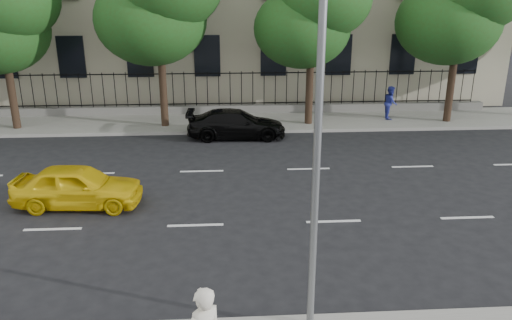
{
  "coord_description": "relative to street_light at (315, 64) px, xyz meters",
  "views": [
    {
      "loc": [
        0.92,
        -10.47,
        6.38
      ],
      "look_at": [
        1.77,
        3.0,
        1.77
      ],
      "focal_mm": 35.0,
      "sensor_mm": 36.0,
      "label": 1
    }
  ],
  "objects": [
    {
      "name": "tree_d",
      "position": [
        2.54,
        15.13,
        0.69
      ],
      "size": [
        5.34,
        4.94,
        8.84
      ],
      "color": "#382619",
      "rests_on": "far_sidewalk"
    },
    {
      "name": "yellow_taxi",
      "position": [
        -6.16,
        5.86,
        -4.49
      ],
      "size": [
        3.99,
        1.82,
        1.33
      ],
      "primitive_type": "imported",
      "rotation": [
        0.0,
        0.0,
        1.5
      ],
      "color": "yellow",
      "rests_on": "ground"
    },
    {
      "name": "lane_markings",
      "position": [
        -2.5,
        6.52,
        -5.14
      ],
      "size": [
        49.6,
        4.62,
        0.01
      ],
      "primitive_type": null,
      "color": "silver",
      "rests_on": "ground"
    },
    {
      "name": "far_sidewalk",
      "position": [
        -2.5,
        15.77,
        -5.07
      ],
      "size": [
        60.0,
        4.0,
        0.15
      ],
      "primitive_type": "cube",
      "color": "gray",
      "rests_on": "ground"
    },
    {
      "name": "street_light",
      "position": [
        0.0,
        0.0,
        0.0
      ],
      "size": [
        0.25,
        3.32,
        8.05
      ],
      "color": "slate",
      "rests_on": "near_sidewalk"
    },
    {
      "name": "tree_b",
      "position": [
        -11.46,
        15.13,
        0.69
      ],
      "size": [
        5.53,
        5.12,
        8.97
      ],
      "color": "#382619",
      "rests_on": "far_sidewalk"
    },
    {
      "name": "pedestrian_far",
      "position": [
        6.77,
        15.61,
        -4.17
      ],
      "size": [
        0.77,
        0.91,
        1.66
      ],
      "primitive_type": "imported",
      "rotation": [
        0.0,
        0.0,
        1.38
      ],
      "color": "navy",
      "rests_on": "far_sidewalk"
    },
    {
      "name": "iron_fence",
      "position": [
        -2.5,
        17.47,
        -4.5
      ],
      "size": [
        30.0,
        0.5,
        2.2
      ],
      "color": "slate",
      "rests_on": "far_sidewalk"
    },
    {
      "name": "black_sedan",
      "position": [
        -1.1,
        13.14,
        -4.51
      ],
      "size": [
        4.47,
        1.92,
        1.28
      ],
      "primitive_type": "imported",
      "rotation": [
        0.0,
        0.0,
        1.54
      ],
      "color": "black",
      "rests_on": "ground"
    },
    {
      "name": "ground",
      "position": [
        -2.5,
        1.77,
        -5.15
      ],
      "size": [
        120.0,
        120.0,
        0.0
      ],
      "primitive_type": "plane",
      "color": "black",
      "rests_on": "ground"
    }
  ]
}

